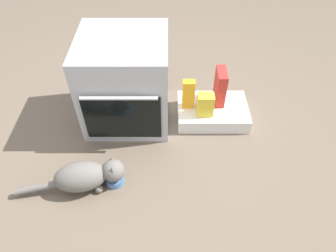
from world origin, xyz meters
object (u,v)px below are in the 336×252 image
object	(u,v)px
pantry_cabinet	(212,112)
cat	(86,176)
oven	(126,81)
snack_bag	(205,105)
cereal_box	(220,87)
food_bowl	(115,179)
juice_carton	(188,94)

from	to	relation	value
pantry_cabinet	cat	xyz separation A→B (m)	(-0.87, -0.65, 0.06)
oven	snack_bag	world-z (taller)	oven
pantry_cabinet	snack_bag	xyz separation A→B (m)	(-0.08, -0.08, 0.15)
cereal_box	snack_bag	bearing A→B (deg)	-129.34
food_bowl	cat	world-z (taller)	cat
oven	snack_bag	distance (m)	0.61
snack_bag	juice_carton	size ratio (longest dim) A/B	0.75
food_bowl	cat	bearing A→B (deg)	-169.85
food_bowl	cat	distance (m)	0.19
cat	juice_carton	xyz separation A→B (m)	(0.67, 0.65, 0.12)
food_bowl	snack_bag	size ratio (longest dim) A/B	0.66
food_bowl	juice_carton	world-z (taller)	juice_carton
food_bowl	cereal_box	size ratio (longest dim) A/B	0.43
oven	cat	xyz separation A→B (m)	(-0.21, -0.68, -0.22)
cereal_box	cat	bearing A→B (deg)	-141.98
oven	food_bowl	bearing A→B (deg)	-93.64
cat	juice_carton	bearing A→B (deg)	34.01
oven	pantry_cabinet	xyz separation A→B (m)	(0.66, -0.03, -0.28)
snack_bag	pantry_cabinet	bearing A→B (deg)	47.24
cereal_box	oven	bearing A→B (deg)	-176.98
snack_bag	oven	bearing A→B (deg)	169.30
pantry_cabinet	cereal_box	bearing A→B (deg)	55.41
oven	pantry_cabinet	world-z (taller)	oven
pantry_cabinet	snack_bag	distance (m)	0.19
pantry_cabinet	juice_carton	bearing A→B (deg)	179.36
juice_carton	food_bowl	bearing A→B (deg)	-129.15
snack_bag	cereal_box	size ratio (longest dim) A/B	0.64
food_bowl	pantry_cabinet	bearing A→B (deg)	41.33
juice_carton	pantry_cabinet	bearing A→B (deg)	-0.64
pantry_cabinet	juice_carton	size ratio (longest dim) A/B	2.26
oven	cereal_box	distance (m)	0.71
snack_bag	juice_carton	xyz separation A→B (m)	(-0.12, 0.08, 0.03)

